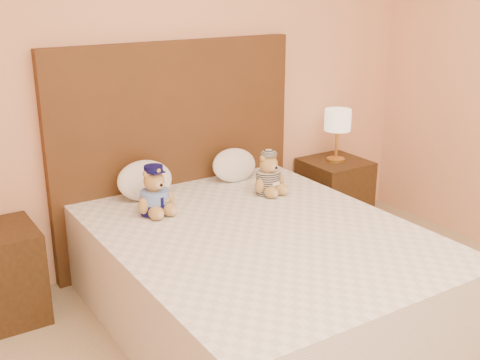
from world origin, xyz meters
The scene contains 8 objects.
bed centered at (0.00, 1.20, 0.28)m, with size 1.60×2.00×0.55m.
headboard centered at (0.00, 2.21, 0.75)m, with size 1.75×0.08×1.50m, color #4F2E17.
nightstand_right centered at (1.25, 2.00, 0.28)m, with size 0.45×0.45×0.55m, color #3D2813.
lamp centered at (1.25, 2.00, 0.85)m, with size 0.20×0.20×0.40m.
teddy_police centered at (-0.38, 1.75, 0.70)m, with size 0.25×0.24×0.29m, color #A57240, non-canonical shape.
teddy_prisoner centered at (0.39, 1.68, 0.69)m, with size 0.24×0.23×0.27m, color #A57240, non-canonical shape.
pillow_left centered at (-0.31, 2.03, 0.68)m, with size 0.37×0.24×0.26m, color white.
pillow_right centered at (0.35, 2.03, 0.67)m, with size 0.34×0.22×0.24m, color white.
Camera 1 is at (-1.74, -1.32, 1.89)m, focal length 45.00 mm.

